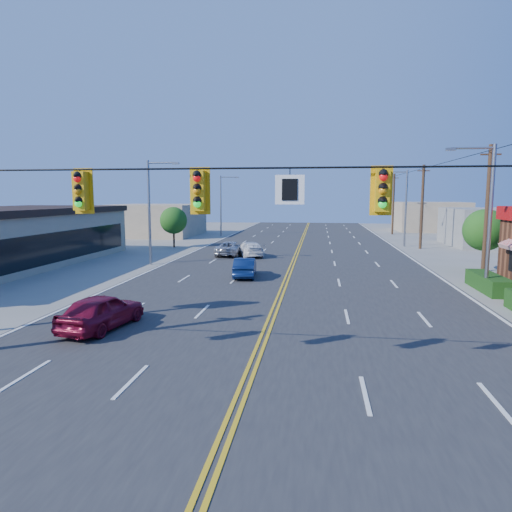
# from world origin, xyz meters

# --- Properties ---
(ground) EXTENTS (160.00, 160.00, 0.00)m
(ground) POSITION_xyz_m (0.00, 0.00, 0.00)
(ground) COLOR gray
(ground) RESTS_ON ground
(road) EXTENTS (20.00, 120.00, 0.06)m
(road) POSITION_xyz_m (0.00, 20.00, 0.03)
(road) COLOR #2D2D30
(road) RESTS_ON ground
(signal_span) EXTENTS (24.32, 0.34, 9.00)m
(signal_span) POSITION_xyz_m (-0.12, 0.00, 4.89)
(signal_span) COLOR #47301E
(signal_span) RESTS_ON ground
(streetlight_se) EXTENTS (2.55, 0.25, 8.00)m
(streetlight_se) POSITION_xyz_m (10.79, 14.00, 4.51)
(streetlight_se) COLOR gray
(streetlight_se) RESTS_ON ground
(streetlight_ne) EXTENTS (2.55, 0.25, 8.00)m
(streetlight_ne) POSITION_xyz_m (10.79, 38.00, 4.51)
(streetlight_ne) COLOR gray
(streetlight_ne) RESTS_ON ground
(streetlight_sw) EXTENTS (2.55, 0.25, 8.00)m
(streetlight_sw) POSITION_xyz_m (-10.79, 22.00, 4.51)
(streetlight_sw) COLOR gray
(streetlight_sw) RESTS_ON ground
(streetlight_nw) EXTENTS (2.55, 0.25, 8.00)m
(streetlight_nw) POSITION_xyz_m (-10.79, 48.00, 4.51)
(streetlight_nw) COLOR gray
(streetlight_nw) RESTS_ON ground
(utility_pole_near) EXTENTS (0.28, 0.28, 8.40)m
(utility_pole_near) POSITION_xyz_m (12.20, 18.00, 4.20)
(utility_pole_near) COLOR #47301E
(utility_pole_near) RESTS_ON ground
(utility_pole_mid) EXTENTS (0.28, 0.28, 8.40)m
(utility_pole_mid) POSITION_xyz_m (12.20, 36.00, 4.20)
(utility_pole_mid) COLOR #47301E
(utility_pole_mid) RESTS_ON ground
(utility_pole_far) EXTENTS (0.28, 0.28, 8.40)m
(utility_pole_far) POSITION_xyz_m (12.20, 54.00, 4.20)
(utility_pole_far) COLOR #47301E
(utility_pole_far) RESTS_ON ground
(tree_kfc_rear) EXTENTS (2.94, 2.94, 4.41)m
(tree_kfc_rear) POSITION_xyz_m (13.50, 22.00, 2.93)
(tree_kfc_rear) COLOR #47301E
(tree_kfc_rear) RESTS_ON ground
(tree_west) EXTENTS (2.80, 2.80, 4.20)m
(tree_west) POSITION_xyz_m (-13.00, 34.00, 2.79)
(tree_west) COLOR #47301E
(tree_west) RESTS_ON ground
(bld_east_mid) EXTENTS (12.00, 10.00, 4.00)m
(bld_east_mid) POSITION_xyz_m (22.00, 40.00, 2.00)
(bld_east_mid) COLOR gray
(bld_east_mid) RESTS_ON ground
(bld_west_far) EXTENTS (11.00, 12.00, 4.20)m
(bld_west_far) POSITION_xyz_m (-20.00, 48.00, 2.10)
(bld_west_far) COLOR tan
(bld_west_far) RESTS_ON ground
(bld_east_far) EXTENTS (10.00, 10.00, 4.40)m
(bld_east_far) POSITION_xyz_m (19.00, 62.00, 2.20)
(bld_east_far) COLOR tan
(bld_east_far) RESTS_ON ground
(car_magenta) EXTENTS (2.31, 4.37, 1.42)m
(car_magenta) POSITION_xyz_m (-6.51, 4.83, 0.71)
(car_magenta) COLOR maroon
(car_magenta) RESTS_ON ground
(car_blue) EXTENTS (1.69, 3.94, 1.26)m
(car_blue) POSITION_xyz_m (-2.76, 17.21, 0.63)
(car_blue) COLOR #0D1F4E
(car_blue) RESTS_ON ground
(car_white) EXTENTS (3.41, 4.73, 1.27)m
(car_white) POSITION_xyz_m (-4.03, 27.47, 0.64)
(car_white) COLOR white
(car_white) RESTS_ON ground
(car_silver) EXTENTS (2.32, 4.62, 1.25)m
(car_silver) POSITION_xyz_m (-5.76, 27.86, 0.63)
(car_silver) COLOR #B9B7BD
(car_silver) RESTS_ON ground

